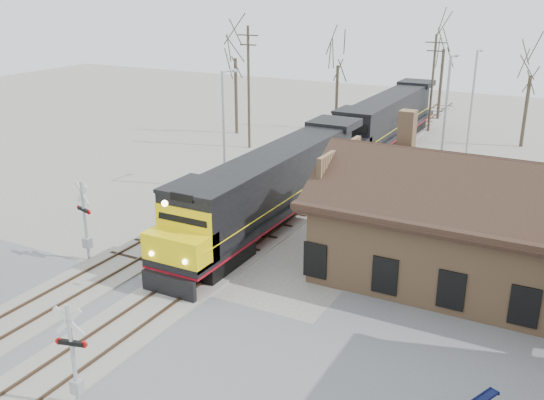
# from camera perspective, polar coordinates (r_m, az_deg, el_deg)

# --- Properties ---
(ground) EXTENTS (140.00, 140.00, 0.00)m
(ground) POSITION_cam_1_polar(r_m,az_deg,el_deg) (26.95, -14.31, -12.05)
(ground) COLOR #A6A196
(ground) RESTS_ON ground
(road) EXTENTS (60.00, 9.00, 0.03)m
(road) POSITION_cam_1_polar(r_m,az_deg,el_deg) (26.94, -14.31, -12.03)
(road) COLOR slate
(road) RESTS_ON ground
(track_main) EXTENTS (3.40, 90.00, 0.24)m
(track_main) POSITION_cam_1_polar(r_m,az_deg,el_deg) (38.01, 0.83, -1.75)
(track_main) COLOR #A6A196
(track_main) RESTS_ON ground
(track_siding) EXTENTS (3.40, 90.00, 0.24)m
(track_siding) POSITION_cam_1_polar(r_m,az_deg,el_deg) (40.14, -4.89, -0.65)
(track_siding) COLOR #A6A196
(track_siding) RESTS_ON ground
(depot) EXTENTS (15.20, 9.31, 7.90)m
(depot) POSITION_cam_1_polar(r_m,az_deg,el_deg) (31.01, 18.29, -3.16)
(depot) COLOR #99704F
(depot) RESTS_ON ground
(locomotive_lead) EXTENTS (3.20, 21.45, 4.76)m
(locomotive_lead) POSITION_cam_1_polar(r_m,az_deg,el_deg) (36.03, -0.17, 1.16)
(locomotive_lead) COLOR black
(locomotive_lead) RESTS_ON ground
(locomotive_trailing) EXTENTS (3.20, 21.45, 4.51)m
(locomotive_trailing) POSITION_cam_1_polar(r_m,az_deg,el_deg) (55.49, 10.60, 7.37)
(locomotive_trailing) COLOR black
(locomotive_trailing) RESTS_ON ground
(crossbuck_near) EXTENTS (1.14, 0.39, 4.08)m
(crossbuck_near) POSITION_cam_1_polar(r_m,az_deg,el_deg) (22.07, -18.16, -14.27)
(crossbuck_near) COLOR #A5A8AD
(crossbuck_near) RESTS_ON ground
(crossbuck_far) EXTENTS (1.23, 0.40, 4.40)m
(crossbuck_far) POSITION_cam_1_polar(r_m,az_deg,el_deg) (33.21, -17.16, -2.21)
(crossbuck_far) COLOR #A5A8AD
(crossbuck_far) RESTS_ON ground
(streetlight_a) EXTENTS (0.25, 2.04, 8.40)m
(streetlight_a) POSITION_cam_1_polar(r_m,az_deg,el_deg) (42.92, -4.48, 7.18)
(streetlight_a) COLOR #A5A8AD
(streetlight_a) RESTS_ON ground
(streetlight_b) EXTENTS (0.25, 2.04, 9.78)m
(streetlight_b) POSITION_cam_1_polar(r_m,az_deg,el_deg) (41.12, 15.97, 6.95)
(streetlight_b) COLOR #A5A8AD
(streetlight_b) RESTS_ON ground
(streetlight_c) EXTENTS (0.25, 2.04, 9.07)m
(streetlight_c) POSITION_cam_1_polar(r_m,az_deg,el_deg) (52.58, 18.35, 8.91)
(streetlight_c) COLOR #A5A8AD
(streetlight_c) RESTS_ON ground
(utility_pole_a) EXTENTS (2.00, 0.24, 10.68)m
(utility_pole_a) POSITION_cam_1_polar(r_m,az_deg,el_deg) (54.15, -2.21, 10.69)
(utility_pole_a) COLOR #382D23
(utility_pole_a) RESTS_ON ground
(utility_pole_b) EXTENTS (2.00, 0.24, 9.51)m
(utility_pole_b) POSITION_cam_1_polar(r_m,az_deg,el_deg) (62.84, 14.87, 10.74)
(utility_pole_b) COLOR #382D23
(utility_pole_b) RESTS_ON ground
(tree_a) EXTENTS (4.88, 4.88, 11.96)m
(tree_a) POSITION_cam_1_polar(r_m,az_deg,el_deg) (59.51, -3.50, 14.32)
(tree_a) COLOR #382D23
(tree_a) RESTS_ON ground
(tree_b) EXTENTS (4.28, 4.28, 10.49)m
(tree_b) POSITION_cam_1_polar(r_m,az_deg,el_deg) (61.74, 6.25, 13.44)
(tree_b) COLOR #382D23
(tree_b) RESTS_ON ground
(tree_c) EXTENTS (5.05, 5.05, 12.38)m
(tree_c) POSITION_cam_1_polar(r_m,az_deg,el_deg) (68.33, 15.97, 14.55)
(tree_c) COLOR #382D23
(tree_c) RESTS_ON ground
(tree_d) EXTENTS (4.28, 4.28, 10.50)m
(tree_d) POSITION_cam_1_polar(r_m,az_deg,el_deg) (58.83, 23.30, 11.73)
(tree_d) COLOR #382D23
(tree_d) RESTS_ON ground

